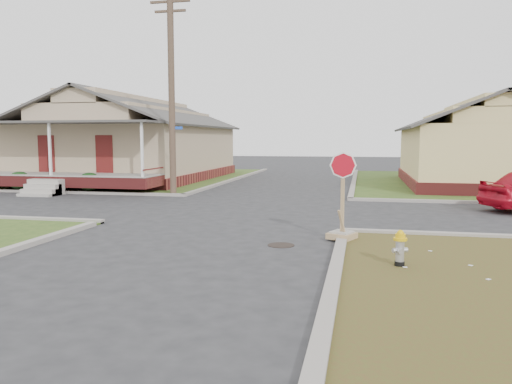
# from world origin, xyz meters

# --- Properties ---
(ground) EXTENTS (120.00, 120.00, 0.00)m
(ground) POSITION_xyz_m (0.00, 0.00, 0.00)
(ground) COLOR #28282A
(ground) RESTS_ON ground
(verge_far_left) EXTENTS (19.00, 19.00, 0.05)m
(verge_far_left) POSITION_xyz_m (-13.00, 18.00, 0.03)
(verge_far_left) COLOR #2F491A
(verge_far_left) RESTS_ON ground
(curbs) EXTENTS (80.00, 40.00, 0.12)m
(curbs) POSITION_xyz_m (0.00, 5.00, 0.00)
(curbs) COLOR gray
(curbs) RESTS_ON ground
(manhole) EXTENTS (0.64, 0.64, 0.01)m
(manhole) POSITION_xyz_m (2.20, -0.50, 0.01)
(manhole) COLOR black
(manhole) RESTS_ON ground
(corner_house) EXTENTS (10.10, 15.50, 5.30)m
(corner_house) POSITION_xyz_m (-10.00, 16.68, 2.28)
(corner_house) COLOR maroon
(corner_house) RESTS_ON ground
(side_house_yellow) EXTENTS (7.60, 11.60, 4.70)m
(side_house_yellow) POSITION_xyz_m (10.00, 16.50, 2.19)
(side_house_yellow) COLOR maroon
(side_house_yellow) RESTS_ON ground
(utility_pole) EXTENTS (1.80, 0.28, 9.00)m
(utility_pole) POSITION_xyz_m (-4.20, 8.90, 4.66)
(utility_pole) COLOR #49372A
(utility_pole) RESTS_ON ground
(fire_hydrant) EXTENTS (0.26, 0.26, 0.71)m
(fire_hydrant) POSITION_xyz_m (4.81, -2.09, 0.44)
(fire_hydrant) COLOR black
(fire_hydrant) RESTS_ON ground
(stop_sign) EXTENTS (0.61, 0.60, 2.16)m
(stop_sign) POSITION_xyz_m (3.59, 0.37, 0.52)
(stop_sign) COLOR #A6845A
(stop_sign) RESTS_ON ground
(hedge_left) EXTENTS (1.27, 1.04, 0.97)m
(hedge_left) POSITION_xyz_m (-12.00, 8.89, 0.54)
(hedge_left) COLOR #143613
(hedge_left) RESTS_ON verge_far_left
(hedge_right) EXTENTS (1.26, 1.04, 0.97)m
(hedge_right) POSITION_xyz_m (-8.38, 9.00, 0.53)
(hedge_right) COLOR #143613
(hedge_right) RESTS_ON verge_far_left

